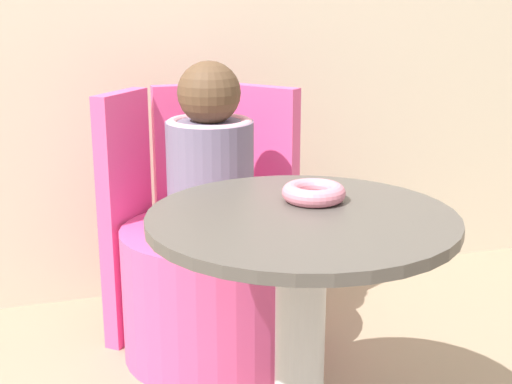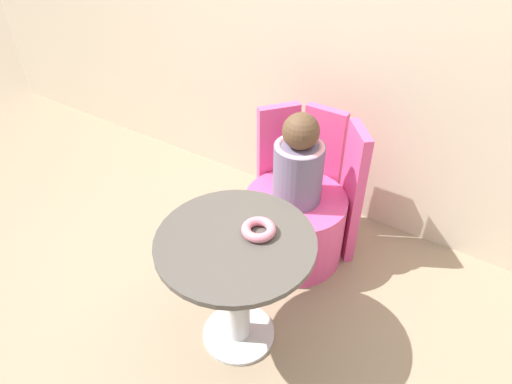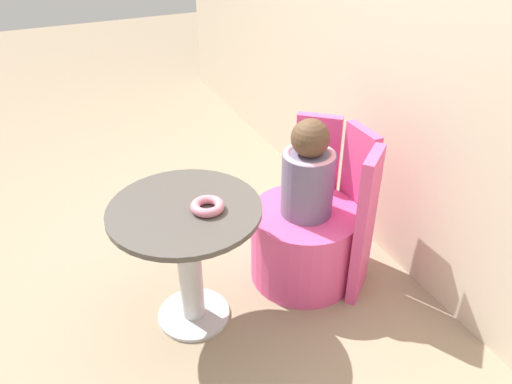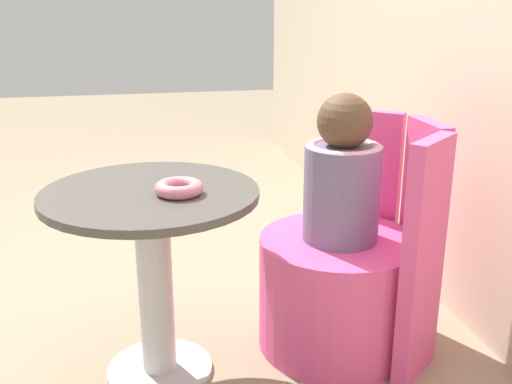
{
  "view_description": "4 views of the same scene",
  "coord_description": "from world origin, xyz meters",
  "px_view_note": "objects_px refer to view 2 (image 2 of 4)",
  "views": [
    {
      "loc": [
        -0.4,
        -1.33,
        1.06
      ],
      "look_at": [
        0.1,
        0.3,
        0.58
      ],
      "focal_mm": 50.0,
      "sensor_mm": 36.0,
      "label": 1
    },
    {
      "loc": [
        0.86,
        -1.08,
        1.87
      ],
      "look_at": [
        0.03,
        0.24,
        0.65
      ],
      "focal_mm": 32.0,
      "sensor_mm": 36.0,
      "label": 2
    },
    {
      "loc": [
        1.77,
        -0.47,
        1.77
      ],
      "look_at": [
        0.1,
        0.3,
        0.61
      ],
      "focal_mm": 35.0,
      "sensor_mm": 36.0,
      "label": 3
    },
    {
      "loc": [
        1.8,
        -0.07,
        1.16
      ],
      "look_at": [
        0.1,
        0.3,
        0.59
      ],
      "focal_mm": 42.0,
      "sensor_mm": 36.0,
      "label": 4
    }
  ],
  "objects_px": {
    "tub_chair": "(294,226)",
    "donut": "(259,229)",
    "child_figure": "(299,163)",
    "round_table": "(236,271)"
  },
  "relations": [
    {
      "from": "round_table",
      "to": "tub_chair",
      "type": "relative_size",
      "value": 1.21
    },
    {
      "from": "round_table",
      "to": "child_figure",
      "type": "distance_m",
      "value": 0.64
    },
    {
      "from": "round_table",
      "to": "child_figure",
      "type": "bearing_deg",
      "value": 94.38
    },
    {
      "from": "round_table",
      "to": "donut",
      "type": "height_order",
      "value": "donut"
    },
    {
      "from": "tub_chair",
      "to": "child_figure",
      "type": "relative_size",
      "value": 1.11
    },
    {
      "from": "round_table",
      "to": "tub_chair",
      "type": "bearing_deg",
      "value": 94.38
    },
    {
      "from": "round_table",
      "to": "donut",
      "type": "xyz_separation_m",
      "value": [
        0.06,
        0.08,
        0.2
      ]
    },
    {
      "from": "round_table",
      "to": "child_figure",
      "type": "xyz_separation_m",
      "value": [
        -0.05,
        0.61,
        0.18
      ]
    },
    {
      "from": "tub_chair",
      "to": "donut",
      "type": "relative_size",
      "value": 3.84
    },
    {
      "from": "tub_chair",
      "to": "donut",
      "type": "distance_m",
      "value": 0.7
    }
  ]
}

